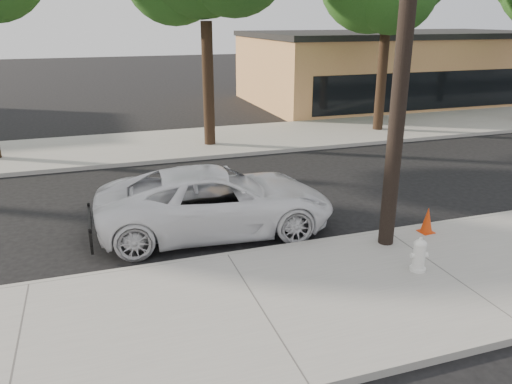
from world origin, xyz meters
TOP-DOWN VIEW (x-y plane):
  - ground at (0.00, 0.00)m, footprint 120.00×120.00m
  - near_sidewalk at (0.00, -4.30)m, footprint 90.00×4.40m
  - far_sidewalk at (0.00, 8.50)m, footprint 90.00×5.00m
  - curb_near at (0.00, -2.10)m, footprint 90.00×0.12m
  - building_main at (16.00, 16.00)m, footprint 18.00×10.00m
  - utility_pole at (3.60, -2.70)m, footprint 1.40×0.34m
  - police_cruiser at (0.19, -0.48)m, footprint 5.93×3.10m
  - fire_hydrant at (3.49, -4.06)m, footprint 0.37×0.33m
  - traffic_cone at (4.85, -2.50)m, footprint 0.35×0.35m

SIDE VIEW (x-z plane):
  - ground at x=0.00m, z-range 0.00..0.00m
  - near_sidewalk at x=0.00m, z-range 0.00..0.15m
  - far_sidewalk at x=0.00m, z-range 0.00..0.15m
  - curb_near at x=0.00m, z-range -0.01..0.15m
  - traffic_cone at x=4.85m, z-range 0.14..0.77m
  - fire_hydrant at x=3.49m, z-range 0.14..0.82m
  - police_cruiser at x=0.19m, z-range 0.00..1.59m
  - building_main at x=16.00m, z-range 0.00..4.00m
  - utility_pole at x=3.60m, z-range 0.20..9.20m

